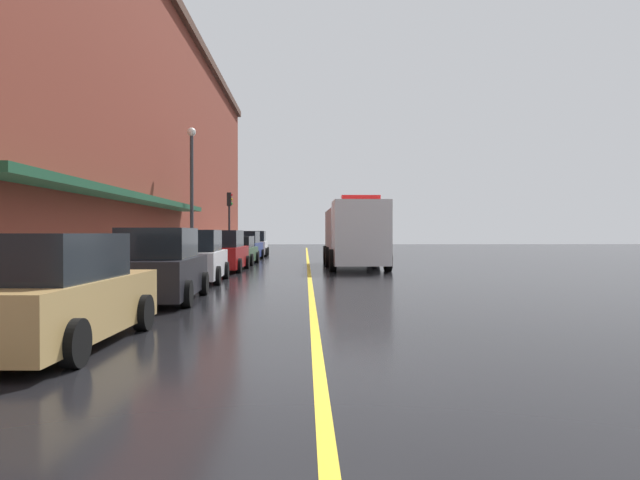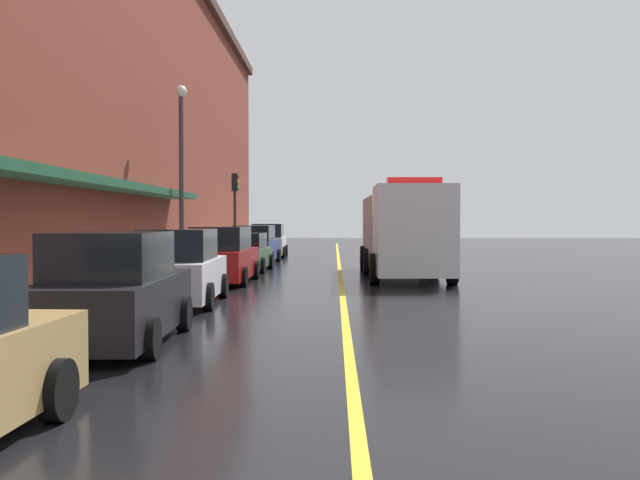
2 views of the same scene
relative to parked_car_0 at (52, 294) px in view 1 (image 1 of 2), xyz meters
name	(u,v)px [view 1 (image 1 of 2)]	position (x,y,z in m)	size (l,w,h in m)	color
ground_plane	(308,264)	(4.02, 23.38, -0.81)	(112.00, 112.00, 0.00)	black
sidewalk_left	(195,263)	(-2.18, 23.38, -0.73)	(2.40, 70.00, 0.15)	#ADA8A0
lane_center_stripe	(308,264)	(4.02, 23.38, -0.81)	(0.16, 70.00, 0.01)	gold
brick_building_left	(91,126)	(-7.46, 22.38, 6.59)	(9.33, 64.00, 14.77)	maroon
parked_car_0	(52,294)	(0.00, 0.00, 0.00)	(2.18, 4.71, 1.73)	#A5844C
parked_car_1	(160,267)	(0.17, 5.99, 0.05)	(2.10, 4.58, 1.86)	black
parked_car_2	(196,258)	(0.01, 11.73, 0.04)	(2.09, 4.45, 1.84)	silver
parked_car_3	(223,252)	(0.12, 17.70, 0.05)	(2.07, 4.90, 1.85)	maroon
parked_car_4	(238,251)	(0.16, 23.22, -0.08)	(2.09, 4.47, 1.55)	#2D5133
parked_car_5	(245,247)	(-0.03, 28.60, 0.04)	(2.26, 4.57, 1.82)	navy
parked_car_6	(254,244)	(0.06, 34.73, 0.06)	(2.09, 4.45, 1.87)	silver
box_truck	(354,235)	(6.30, 20.59, 0.82)	(2.86, 9.49, 3.41)	silver
parking_meter_0	(233,242)	(-1.33, 33.22, 0.25)	(0.14, 0.18, 1.33)	#4C4C51
parking_meter_1	(141,254)	(-1.33, 9.59, 0.25)	(0.14, 0.18, 1.33)	#4C4C51
parking_meter_2	(110,258)	(-1.33, 6.68, 0.25)	(0.14, 0.18, 1.33)	#4C4C51
street_lamp_left	(192,181)	(-1.93, 21.08, 3.59)	(0.44, 0.44, 6.94)	#33383D
traffic_light_near	(229,212)	(-1.27, 30.80, 2.35)	(0.38, 0.36, 4.30)	#232326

